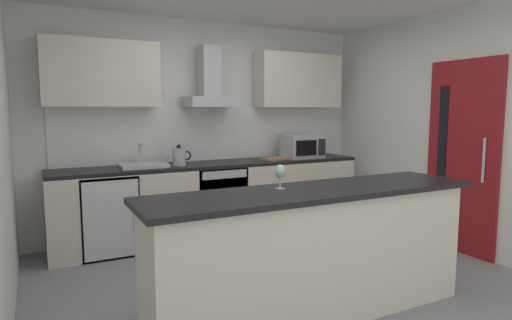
% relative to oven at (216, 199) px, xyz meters
% --- Properties ---
extents(ground, '(5.24, 4.81, 0.02)m').
position_rel_oven_xyz_m(ground, '(0.02, -1.56, -0.47)').
color(ground, gray).
extents(wall_back, '(5.24, 0.12, 2.60)m').
position_rel_oven_xyz_m(wall_back, '(0.02, 0.41, 0.84)').
color(wall_back, white).
rests_on(wall_back, ground).
extents(wall_right, '(0.12, 4.81, 2.60)m').
position_rel_oven_xyz_m(wall_right, '(2.20, -1.56, 0.84)').
color(wall_right, white).
rests_on(wall_right, ground).
extents(backsplash_tile, '(3.60, 0.02, 0.66)m').
position_rel_oven_xyz_m(backsplash_tile, '(0.02, 0.33, 0.77)').
color(backsplash_tile, white).
extents(counter_back, '(3.73, 0.60, 0.90)m').
position_rel_oven_xyz_m(counter_back, '(0.02, 0.03, -0.01)').
color(counter_back, beige).
rests_on(counter_back, ground).
extents(counter_island, '(2.58, 0.64, 0.96)m').
position_rel_oven_xyz_m(counter_island, '(-0.12, -2.19, 0.03)').
color(counter_island, beige).
rests_on(counter_island, ground).
extents(upper_cabinets, '(3.68, 0.32, 0.70)m').
position_rel_oven_xyz_m(upper_cabinets, '(0.02, 0.18, 1.45)').
color(upper_cabinets, beige).
extents(side_door, '(0.08, 0.85, 2.05)m').
position_rel_oven_xyz_m(side_door, '(2.13, -1.70, 0.57)').
color(side_door, maroon).
rests_on(side_door, ground).
extents(oven, '(0.60, 0.62, 0.80)m').
position_rel_oven_xyz_m(oven, '(0.00, 0.00, 0.00)').
color(oven, slate).
rests_on(oven, ground).
extents(refrigerator, '(0.58, 0.60, 0.85)m').
position_rel_oven_xyz_m(refrigerator, '(-1.24, -0.00, -0.03)').
color(refrigerator, white).
rests_on(refrigerator, ground).
extents(microwave, '(0.50, 0.38, 0.30)m').
position_rel_oven_xyz_m(microwave, '(1.21, -0.03, 0.59)').
color(microwave, '#B7BABC').
rests_on(microwave, counter_back).
extents(sink, '(0.50, 0.40, 0.26)m').
position_rel_oven_xyz_m(sink, '(-0.85, 0.01, 0.47)').
color(sink, silver).
rests_on(sink, counter_back).
extents(kettle, '(0.29, 0.15, 0.24)m').
position_rel_oven_xyz_m(kettle, '(-0.45, -0.03, 0.55)').
color(kettle, '#B7BABC').
rests_on(kettle, counter_back).
extents(range_hood, '(0.62, 0.45, 0.72)m').
position_rel_oven_xyz_m(range_hood, '(0.00, 0.13, 1.33)').
color(range_hood, '#B7BABC').
extents(wine_glass, '(0.08, 0.08, 0.18)m').
position_rel_oven_xyz_m(wine_glass, '(-0.35, -2.09, 0.63)').
color(wine_glass, silver).
rests_on(wine_glass, counter_island).
extents(chopping_board, '(0.38, 0.29, 0.02)m').
position_rel_oven_xyz_m(chopping_board, '(0.81, -0.02, 0.45)').
color(chopping_board, tan).
rests_on(chopping_board, counter_back).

